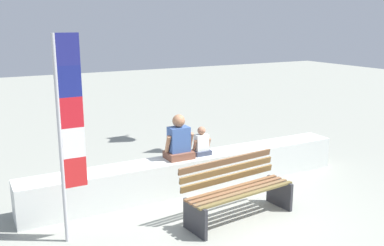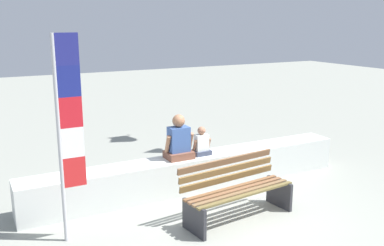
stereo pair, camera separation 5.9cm
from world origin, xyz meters
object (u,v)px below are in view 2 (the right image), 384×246
at_px(person_child, 201,144).
at_px(flag_banner, 66,125).
at_px(person_adult, 179,141).
at_px(park_bench, 236,191).

height_order(person_child, flag_banner, flag_banner).
bearing_deg(person_adult, flag_banner, -157.09).
bearing_deg(person_child, person_adult, -179.96).
distance_m(person_adult, flag_banner, 2.32).
relative_size(park_bench, person_adult, 2.36).
bearing_deg(person_child, flag_banner, -160.87).
distance_m(person_adult, person_child, 0.46).
relative_size(person_adult, flag_banner, 0.28).
relative_size(person_adult, person_child, 1.51).
height_order(person_adult, person_child, person_adult).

